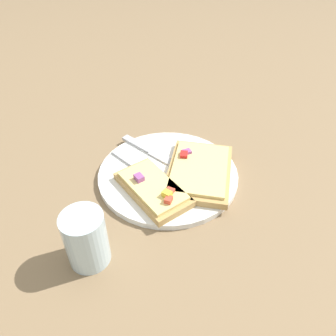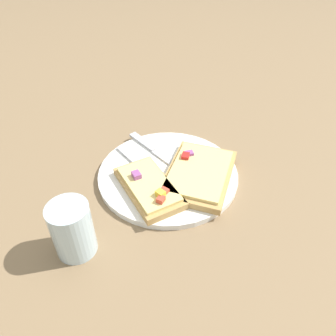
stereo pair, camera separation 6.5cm
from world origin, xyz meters
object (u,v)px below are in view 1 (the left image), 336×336
plate (168,174)px  fork (153,178)px  knife (154,153)px  drinking_glass (86,239)px  pizza_slice_corner (153,188)px  pizza_slice_main (199,170)px

plate → fork: 0.04m
knife → drinking_glass: drinking_glass is taller
knife → drinking_glass: size_ratio=1.99×
pizza_slice_corner → drinking_glass: drinking_glass is taller
fork → drinking_glass: 0.20m
pizza_slice_main → drinking_glass: drinking_glass is taller
pizza_slice_corner → pizza_slice_main: bearing=-95.5°
knife → pizza_slice_corner: bearing=-48.2°
plate → knife: size_ratio=1.48×
drinking_glass → fork: bearing=158.8°
plate → fork: (0.03, -0.03, 0.01)m
fork → pizza_slice_corner: bearing=-42.4°
plate → fork: bearing=-47.2°
pizza_slice_main → pizza_slice_corner: bearing=-48.3°
fork → drinking_glass: drinking_glass is taller
fork → drinking_glass: size_ratio=1.94×
fork → pizza_slice_main: size_ratio=1.02×
pizza_slice_main → fork: bearing=-68.6°
plate → drinking_glass: drinking_glass is taller
plate → fork: size_ratio=1.51×
plate → pizza_slice_main: size_ratio=1.54×
fork → drinking_glass: (0.18, -0.07, 0.03)m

